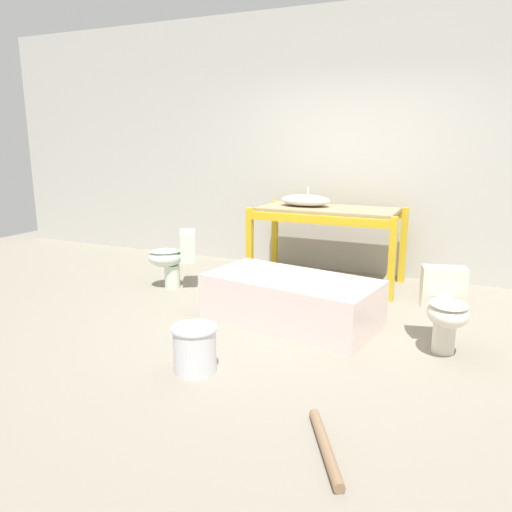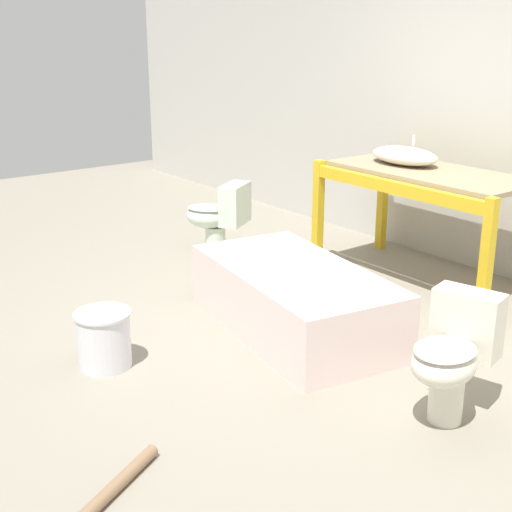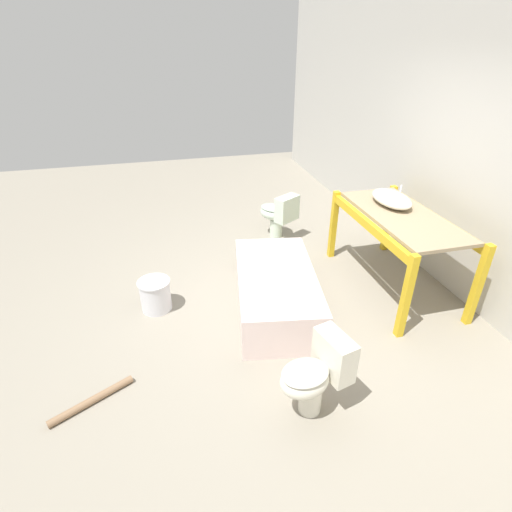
% 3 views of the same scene
% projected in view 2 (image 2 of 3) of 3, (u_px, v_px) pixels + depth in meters
% --- Properties ---
extents(ground_plane, '(12.00, 12.00, 0.00)m').
position_uv_depth(ground_plane, '(303.00, 331.00, 4.70)').
color(ground_plane, gray).
extents(warehouse_wall_rear, '(10.80, 0.08, 3.20)m').
position_uv_depth(warehouse_wall_rear, '(508.00, 70.00, 5.38)').
color(warehouse_wall_rear, beige).
rests_on(warehouse_wall_rear, ground_plane).
extents(shelving_rack, '(1.69, 0.84, 0.89)m').
position_uv_depth(shelving_rack, '(429.00, 188.00, 5.37)').
color(shelving_rack, gold).
rests_on(shelving_rack, ground_plane).
extents(sink_basin, '(0.59, 0.35, 0.22)m').
position_uv_depth(sink_basin, '(404.00, 156.00, 5.53)').
color(sink_basin, silver).
rests_on(sink_basin, shelving_rack).
extents(bathtub_main, '(1.65, 1.03, 0.43)m').
position_uv_depth(bathtub_main, '(295.00, 295.00, 4.65)').
color(bathtub_main, silver).
rests_on(bathtub_main, ground_plane).
extents(toilet_near, '(0.62, 0.55, 0.65)m').
position_uv_depth(toilet_near, '(218.00, 215.00, 6.11)').
color(toilet_near, silver).
rests_on(toilet_near, ground_plane).
extents(toilet_far, '(0.44, 0.59, 0.65)m').
position_uv_depth(toilet_far, '(452.00, 353.00, 3.56)').
color(toilet_far, silver).
rests_on(toilet_far, ground_plane).
extents(bucket_white, '(0.33, 0.33, 0.34)m').
position_uv_depth(bucket_white, '(104.00, 338.00, 4.18)').
color(bucket_white, silver).
rests_on(bucket_white, ground_plane).
extents(loose_pipe, '(0.37, 0.63, 0.06)m').
position_uv_depth(loose_pipe, '(110.00, 491.00, 3.05)').
color(loose_pipe, '#8C6B4C').
rests_on(loose_pipe, ground_plane).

